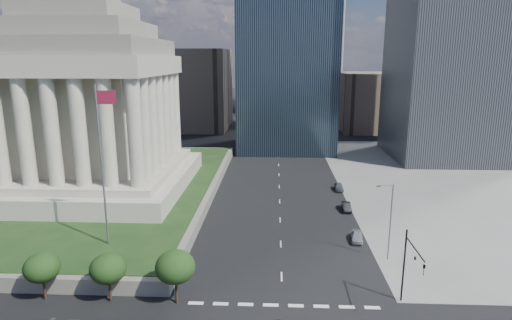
# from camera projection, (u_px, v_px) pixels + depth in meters

# --- Properties ---
(ground) EXTENTS (500.00, 500.00, 0.00)m
(ground) POSITION_uv_depth(u_px,v_px,m) (278.00, 144.00, 127.69)
(ground) COLOR black
(ground) RESTS_ON ground
(sidewalk_ne) EXTENTS (68.00, 90.00, 0.03)m
(sidewalk_ne) POSITION_uv_depth(u_px,v_px,m) (506.00, 184.00, 86.78)
(sidewalk_ne) COLOR slate
(sidewalk_ne) RESTS_ON ground
(plaza_terrace) EXTENTS (66.00, 70.00, 1.80)m
(plaza_terrace) POSITION_uv_depth(u_px,v_px,m) (42.00, 188.00, 80.87)
(plaza_terrace) COLOR slate
(plaza_terrace) RESTS_ON ground
(plaza_lawn) EXTENTS (64.00, 68.00, 0.10)m
(plaza_lawn) POSITION_uv_depth(u_px,v_px,m) (41.00, 184.00, 80.65)
(plaza_lawn) COLOR black
(plaza_lawn) RESTS_ON plaza_terrace
(war_memorial) EXTENTS (34.00, 34.00, 39.00)m
(war_memorial) POSITION_uv_depth(u_px,v_px,m) (84.00, 79.00, 73.70)
(war_memorial) COLOR #A39D88
(war_memorial) RESTS_ON plaza_lawn
(flagpole) EXTENTS (2.52, 0.24, 20.00)m
(flagpole) POSITION_uv_depth(u_px,v_px,m) (102.00, 158.00, 51.76)
(flagpole) COLOR slate
(flagpole) RESTS_ON plaza_lawn
(midrise_glass) EXTENTS (26.00, 26.00, 60.00)m
(midrise_glass) POSITION_uv_depth(u_px,v_px,m) (287.00, 39.00, 115.80)
(midrise_glass) COLOR black
(midrise_glass) RESTS_ON ground
(building_filler_ne) EXTENTS (20.00, 30.00, 20.00)m
(building_filler_ne) POSITION_uv_depth(u_px,v_px,m) (367.00, 101.00, 153.12)
(building_filler_ne) COLOR brown
(building_filler_ne) RESTS_ON ground
(building_filler_nw) EXTENTS (24.00, 30.00, 28.00)m
(building_filler_nw) POSITION_uv_depth(u_px,v_px,m) (195.00, 89.00, 154.93)
(building_filler_nw) COLOR brown
(building_filler_nw) RESTS_ON ground
(traffic_signal_ne) EXTENTS (0.30, 5.74, 8.00)m
(traffic_signal_ne) POSITION_uv_depth(u_px,v_px,m) (410.00, 263.00, 42.04)
(traffic_signal_ne) COLOR black
(traffic_signal_ne) RESTS_ON ground
(street_lamp_north) EXTENTS (2.13, 0.22, 10.00)m
(street_lamp_north) POSITION_uv_depth(u_px,v_px,m) (389.00, 217.00, 52.90)
(street_lamp_north) COLOR slate
(street_lamp_north) RESTS_ON ground
(parked_sedan_near) EXTENTS (2.10, 4.04, 1.31)m
(parked_sedan_near) POSITION_uv_depth(u_px,v_px,m) (357.00, 236.00, 59.61)
(parked_sedan_near) COLOR #9EA2A7
(parked_sedan_near) RESTS_ON ground
(parked_sedan_mid) EXTENTS (1.61, 4.03, 1.30)m
(parked_sedan_mid) POSITION_uv_depth(u_px,v_px,m) (346.00, 207.00, 71.59)
(parked_sedan_mid) COLOR black
(parked_sedan_mid) RESTS_ON ground
(parked_sedan_far) EXTENTS (1.78, 4.08, 1.37)m
(parked_sedan_far) POSITION_uv_depth(u_px,v_px,m) (339.00, 187.00, 82.54)
(parked_sedan_far) COLOR #4E5155
(parked_sedan_far) RESTS_ON ground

